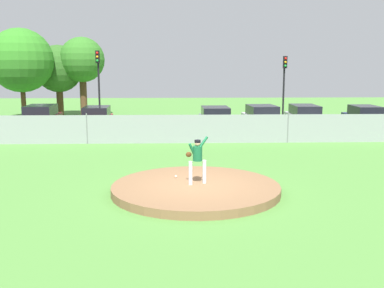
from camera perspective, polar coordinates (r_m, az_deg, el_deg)
ground_plane at (r=21.38m, az=-0.21°, el=-1.71°), size 80.00×80.00×0.00m
asphalt_strip at (r=29.75m, az=-0.72°, el=1.59°), size 44.00×7.00×0.01m
pitchers_mound at (r=15.52m, az=0.48°, el=-5.67°), size 5.78×5.78×0.28m
pitcher_youth at (r=15.36m, az=0.66°, el=-1.63°), size 0.78×0.32×1.66m
baseball at (r=16.48m, az=-2.06°, el=-4.11°), size 0.07×0.07×0.07m
chainlink_fence at (r=25.19m, az=-0.49°, el=1.91°), size 28.21×0.07×1.70m
parked_car_white at (r=30.13m, az=8.84°, el=3.14°), size 2.19×4.39×1.72m
parked_car_navy at (r=32.03m, az=21.01°, el=2.97°), size 1.83×4.26×1.69m
parked_car_slate at (r=29.59m, az=2.97°, el=3.05°), size 2.00×4.27×1.64m
parked_car_red at (r=30.19m, az=-11.95°, el=3.00°), size 1.91×4.21×1.66m
parked_car_burgundy at (r=30.84m, az=-18.56°, el=2.95°), size 2.01×4.47×1.78m
parked_car_silver at (r=30.91m, az=14.04°, el=3.15°), size 1.85×4.58×1.73m
traffic_cone_orange at (r=31.15m, az=-3.18°, el=2.43°), size 0.40×0.40×0.55m
traffic_light_near at (r=34.02m, az=-11.77°, el=8.58°), size 0.28×0.46×5.38m
traffic_light_far at (r=34.79m, az=11.61°, el=8.23°), size 0.28×0.46×5.00m
tree_broad_left at (r=38.24m, az=-20.85°, el=9.86°), size 5.00×5.00×7.21m
tree_slender_far at (r=40.25m, az=-16.56°, el=9.08°), size 3.98×3.98×6.04m
tree_bushy_near at (r=39.26m, az=-13.75°, el=10.24°), size 3.75×3.75×6.66m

